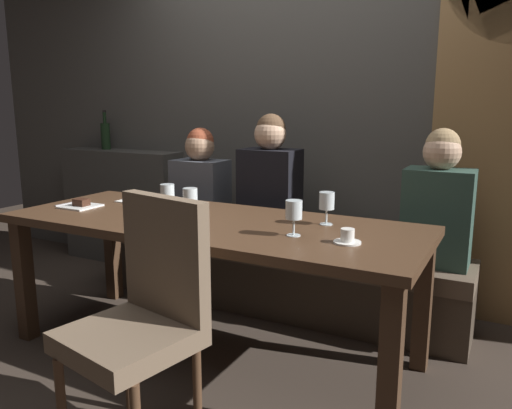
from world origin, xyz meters
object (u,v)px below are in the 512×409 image
dining_table (210,236)px  chair_near_side (145,308)px  banquette_bench (269,274)px  wine_bottle_dark_red (106,135)px  wine_glass_near_right (190,197)px  espresso_cup (347,237)px  wine_glass_center_front (167,193)px  wine_glass_center_back (327,202)px  wine_glass_near_left (294,211)px  diner_bearded (270,183)px  fork_on_table (67,204)px  diner_far_end (438,202)px  diner_redhead (200,184)px  dessert_plate (81,205)px

dining_table → chair_near_side: bearing=-77.0°
banquette_bench → chair_near_side: chair_near_side is taller
wine_bottle_dark_red → wine_glass_near_right: (1.63, -1.09, -0.21)m
espresso_cup → wine_glass_center_front: bearing=174.0°
chair_near_side → wine_glass_near_right: (-0.26, 0.69, 0.30)m
wine_bottle_dark_red → wine_glass_center_back: 2.46m
banquette_bench → wine_bottle_dark_red: bearing=168.3°
wine_glass_center_front → wine_glass_near_left: (0.79, -0.11, 0.00)m
diner_bearded → fork_on_table: diner_bearded is taller
banquette_bench → chair_near_side: size_ratio=2.55×
wine_glass_near_right → fork_on_table: (-0.89, -0.01, -0.11)m
diner_far_end → espresso_cup: (-0.25, -0.81, -0.04)m
diner_redhead → wine_glass_center_back: 1.22m
diner_redhead → espresso_cup: 1.53m
banquette_bench → espresso_cup: size_ratio=20.83×
banquette_bench → wine_bottle_dark_red: 1.95m
wine_bottle_dark_red → wine_glass_center_back: (2.29, -0.88, -0.21)m
espresso_cup → wine_glass_near_right: bearing=175.9°
wine_glass_near_right → wine_glass_center_back: size_ratio=1.00×
dining_table → wine_glass_center_front: 0.35m
wine_glass_near_right → wine_glass_center_front: bearing=165.1°
dining_table → wine_glass_near_left: (0.51, -0.09, 0.20)m
wine_glass_center_front → espresso_cup: wine_glass_center_front is taller
diner_redhead → fork_on_table: (-0.45, -0.76, -0.05)m
diner_redhead → dessert_plate: bearing=-111.3°
wine_glass_center_front → chair_near_side: bearing=-58.8°
wine_bottle_dark_red → banquette_bench: bearing=-11.7°
diner_bearded → banquette_bench: bearing=126.6°
chair_near_side → wine_glass_center_front: size_ratio=5.98×
wine_glass_center_back → fork_on_table: wine_glass_center_back is taller
diner_redhead → espresso_cup: diner_redhead is taller
wine_glass_center_front → fork_on_table: (-0.70, -0.06, -0.11)m
wine_bottle_dark_red → wine_glass_center_back: bearing=-20.9°
banquette_bench → wine_glass_near_left: 1.13m
wine_bottle_dark_red → diner_redhead: bearing=-16.3°
wine_glass_center_back → diner_bearded: bearing=137.9°
diner_bearded → wine_glass_near_left: diner_bearded is taller
diner_redhead → fork_on_table: 0.88m
wine_glass_center_back → fork_on_table: size_ratio=0.96×
dining_table → dessert_plate: bearing=-174.6°
wine_bottle_dark_red → fork_on_table: 1.37m
dining_table → diner_far_end: 1.26m
wine_glass_near_right → dessert_plate: 0.75m
dining_table → diner_bearded: diner_bearded is taller
diner_bearded → espresso_cup: 1.09m
dessert_plate → wine_bottle_dark_red: bearing=128.0°
wine_bottle_dark_red → espresso_cup: 2.76m
wine_glass_center_back → wine_glass_near_left: size_ratio=1.00×
wine_glass_near_left → espresso_cup: 0.27m
diner_bearded → wine_bottle_dark_red: 1.79m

